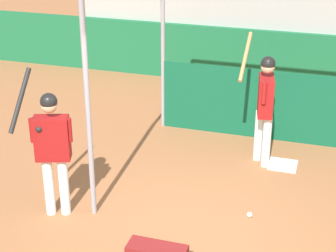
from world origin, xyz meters
The scene contains 7 objects.
ground_plane centered at (0.00, 0.00, 0.00)m, with size 60.00×60.00×0.00m, color #935B38.
outfield_wall centered at (0.00, 6.05, 0.61)m, with size 24.00×0.12×1.23m.
batting_cage centered at (0.48, 2.79, 1.30)m, with size 3.68×3.15×3.20m.
home_plate centered at (0.97, 2.43, 0.01)m, with size 0.44×0.44×0.02m.
player_batter centered at (0.60, 2.44, 1.07)m, with size 0.56×0.92×1.96m.
player_waiting centered at (-1.79, 0.14, 1.05)m, with size 0.67×0.56×2.01m.
baseball centered at (0.71, 0.81, 0.04)m, with size 0.07×0.07×0.07m.
Camera 1 is at (1.56, -5.61, 4.18)m, focal length 60.00 mm.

